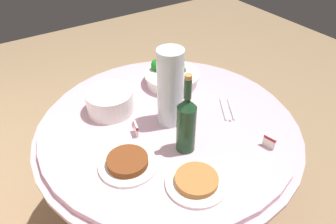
# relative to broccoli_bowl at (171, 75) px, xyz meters

# --- Properties ---
(ground_plane) EXTENTS (6.00, 6.00, 0.00)m
(ground_plane) POSITION_rel_broccoli_bowl_xyz_m (-0.26, 0.18, -0.79)
(ground_plane) COLOR #9E7F5B
(buffet_table) EXTENTS (1.16, 1.16, 0.74)m
(buffet_table) POSITION_rel_broccoli_bowl_xyz_m (-0.26, 0.18, -0.41)
(buffet_table) COLOR maroon
(buffet_table) RESTS_ON ground_plane
(broccoli_bowl) EXTENTS (0.28, 0.28, 0.12)m
(broccoli_bowl) POSITION_rel_broccoli_bowl_xyz_m (0.00, 0.00, 0.00)
(broccoli_bowl) COLOR white
(broccoli_bowl) RESTS_ON buffet_table
(plate_stack) EXTENTS (0.21, 0.21, 0.10)m
(plate_stack) POSITION_rel_broccoli_bowl_xyz_m (-0.05, 0.36, 0.00)
(plate_stack) COLOR white
(plate_stack) RESTS_ON buffet_table
(wine_bottle) EXTENTS (0.07, 0.07, 0.34)m
(wine_bottle) POSITION_rel_broccoli_bowl_xyz_m (-0.43, 0.22, 0.08)
(wine_bottle) COLOR #1B3F24
(wine_bottle) RESTS_ON buffet_table
(decorative_fruit_vase) EXTENTS (0.11, 0.11, 0.34)m
(decorative_fruit_vase) POSITION_rel_broccoli_bowl_xyz_m (-0.26, 0.17, 0.11)
(decorative_fruit_vase) COLOR silver
(decorative_fruit_vase) RESTS_ON buffet_table
(serving_tongs) EXTENTS (0.16, 0.12, 0.01)m
(serving_tongs) POSITION_rel_broccoli_bowl_xyz_m (-0.34, -0.08, -0.04)
(serving_tongs) COLOR silver
(serving_tongs) RESTS_ON buffet_table
(food_plate_stir_fry) EXTENTS (0.22, 0.22, 0.04)m
(food_plate_stir_fry) POSITION_rel_broccoli_bowl_xyz_m (-0.39, 0.45, -0.03)
(food_plate_stir_fry) COLOR white
(food_plate_stir_fry) RESTS_ON buffet_table
(food_plate_peanuts) EXTENTS (0.22, 0.22, 0.03)m
(food_plate_peanuts) POSITION_rel_broccoli_bowl_xyz_m (-0.60, 0.29, -0.03)
(food_plate_peanuts) COLOR white
(food_plate_peanuts) RESTS_ON buffet_table
(label_placard_front) EXTENTS (0.05, 0.02, 0.05)m
(label_placard_front) POSITION_rel_broccoli_bowl_xyz_m (-0.61, -0.06, -0.01)
(label_placard_front) COLOR white
(label_placard_front) RESTS_ON buffet_table
(label_placard_mid) EXTENTS (0.05, 0.02, 0.05)m
(label_placard_mid) POSITION_rel_broccoli_bowl_xyz_m (-0.26, 0.34, -0.01)
(label_placard_mid) COLOR white
(label_placard_mid) RESTS_ON buffet_table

